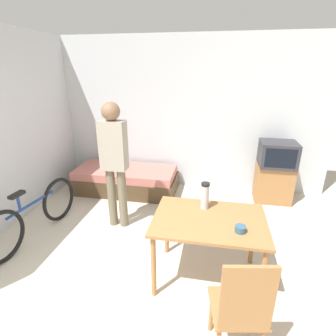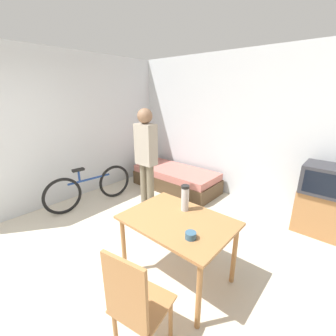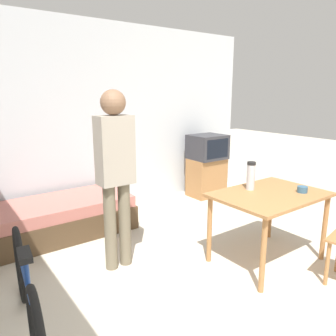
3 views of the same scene
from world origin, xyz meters
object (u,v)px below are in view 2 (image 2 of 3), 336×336
Objects in this scene: mate_bowl at (191,235)px; bicycle at (90,188)px; person_standing at (146,154)px; daybed at (176,179)px; thermos_flask at (185,197)px; wooden_chair at (134,303)px; tv at (321,199)px; dining_table at (178,227)px.

bicycle is at bearing 169.17° from mate_bowl.
person_standing is 1.90m from mate_bowl.
mate_bowl is at bearing -10.83° from bicycle.
thermos_flask reaches higher than daybed.
wooden_chair is 2.82m from bicycle.
tv reaches higher than bicycle.
person_standing reaches higher than wooden_chair.
daybed is 2.61m from tv.
person_standing is (-1.31, 0.81, 0.39)m from dining_table.
thermos_flask reaches higher than mate_bowl.
bicycle is 0.92× the size of person_standing.
daybed is 1.13× the size of bicycle.
mate_bowl reaches higher than bicycle.
tv is 2.33m from mate_bowl.
mate_bowl reaches higher than daybed.
daybed is 1.85× the size of wooden_chair.
bicycle is 2.30m from thermos_flask.
tv is 0.93× the size of dining_table.
tv is 10.28× the size of mate_bowl.
person_standing is (0.27, -1.11, 0.82)m from daybed.
thermos_flask is (-0.06, 0.20, 0.25)m from dining_table.
dining_table and bicycle have the same top height.
dining_table is 1.59m from person_standing.
tv is 3.51× the size of thermos_flask.
tv reaches higher than wooden_chair.
daybed is 2.39m from thermos_flask.
bicycle is 2.66m from mate_bowl.
wooden_chair is 0.70m from mate_bowl.
person_standing is at bearing -152.44° from tv.
person_standing reaches higher than tv.
mate_bowl is at bearing -47.23° from thermos_flask.
dining_table is 0.69× the size of bicycle.
wooden_chair is 2.34m from person_standing.
daybed is 1.04× the size of person_standing.
mate_bowl is at bearing -108.29° from tv.
person_standing is at bearing 26.73° from bicycle.
daybed is 18.12× the size of mate_bowl.
thermos_flask reaches higher than dining_table.
person_standing is (0.98, 0.50, 0.71)m from bicycle.
person_standing is at bearing 148.20° from mate_bowl.
bicycle is at bearing 155.72° from wooden_chair.
dining_table is at bearing 148.40° from mate_bowl.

